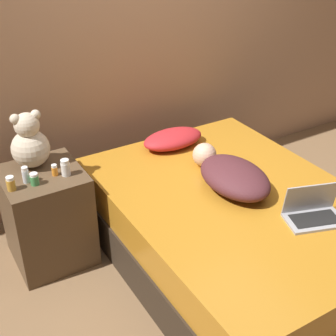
{
  "coord_description": "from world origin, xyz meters",
  "views": [
    {
      "loc": [
        -1.6,
        -1.84,
        2.13
      ],
      "look_at": [
        -0.35,
        0.24,
        0.71
      ],
      "focal_mm": 50.0,
      "sensor_mm": 36.0,
      "label": 1
    }
  ],
  "objects_px": {
    "laptop": "(313,212)",
    "bottle_orange": "(55,170)",
    "bottle_white": "(65,168)",
    "bottle_clear": "(26,175)",
    "person_lying": "(231,174)",
    "bottle_amber": "(11,184)",
    "pillow": "(173,139)",
    "bottle_green": "(34,179)",
    "teddy_bear": "(30,143)"
  },
  "relations": [
    {
      "from": "laptop",
      "to": "bottle_orange",
      "type": "relative_size",
      "value": 5.18
    },
    {
      "from": "bottle_white",
      "to": "bottle_clear",
      "type": "distance_m",
      "value": 0.24
    },
    {
      "from": "person_lying",
      "to": "laptop",
      "type": "distance_m",
      "value": 0.55
    },
    {
      "from": "laptop",
      "to": "bottle_amber",
      "type": "xyz_separation_m",
      "value": [
        -1.43,
        0.98,
        0.12
      ]
    },
    {
      "from": "bottle_clear",
      "to": "laptop",
      "type": "bearing_deg",
      "value": -37.34
    },
    {
      "from": "pillow",
      "to": "laptop",
      "type": "bearing_deg",
      "value": -79.49
    },
    {
      "from": "laptop",
      "to": "bottle_clear",
      "type": "bearing_deg",
      "value": 161.21
    },
    {
      "from": "laptop",
      "to": "bottle_amber",
      "type": "relative_size",
      "value": 4.24
    },
    {
      "from": "bottle_clear",
      "to": "bottle_green",
      "type": "bearing_deg",
      "value": -54.0
    },
    {
      "from": "person_lying",
      "to": "teddy_bear",
      "type": "relative_size",
      "value": 1.91
    },
    {
      "from": "teddy_bear",
      "to": "bottle_clear",
      "type": "bearing_deg",
      "value": -117.7
    },
    {
      "from": "person_lying",
      "to": "bottle_white",
      "type": "relative_size",
      "value": 6.61
    },
    {
      "from": "bottle_amber",
      "to": "bottle_green",
      "type": "xyz_separation_m",
      "value": [
        0.13,
        -0.01,
        -0.01
      ]
    },
    {
      "from": "bottle_orange",
      "to": "bottle_amber",
      "type": "bearing_deg",
      "value": -173.55
    },
    {
      "from": "pillow",
      "to": "bottle_clear",
      "type": "height_order",
      "value": "bottle_clear"
    },
    {
      "from": "bottle_green",
      "to": "laptop",
      "type": "bearing_deg",
      "value": -36.73
    },
    {
      "from": "bottle_orange",
      "to": "bottle_amber",
      "type": "height_order",
      "value": "bottle_amber"
    },
    {
      "from": "teddy_bear",
      "to": "bottle_orange",
      "type": "distance_m",
      "value": 0.24
    },
    {
      "from": "teddy_bear",
      "to": "bottle_amber",
      "type": "bearing_deg",
      "value": -131.47
    },
    {
      "from": "bottle_green",
      "to": "bottle_clear",
      "type": "bearing_deg",
      "value": 126.0
    },
    {
      "from": "bottle_green",
      "to": "bottle_clear",
      "type": "xyz_separation_m",
      "value": [
        -0.04,
        0.05,
        0.01
      ]
    },
    {
      "from": "laptop",
      "to": "bottle_amber",
      "type": "height_order",
      "value": "bottle_amber"
    },
    {
      "from": "bottle_green",
      "to": "bottle_white",
      "type": "bearing_deg",
      "value": 2.5
    },
    {
      "from": "laptop",
      "to": "person_lying",
      "type": "bearing_deg",
      "value": 128.52
    },
    {
      "from": "person_lying",
      "to": "bottle_orange",
      "type": "relative_size",
      "value": 9.7
    },
    {
      "from": "person_lying",
      "to": "bottle_clear",
      "type": "height_order",
      "value": "bottle_clear"
    },
    {
      "from": "pillow",
      "to": "bottle_clear",
      "type": "distance_m",
      "value": 1.13
    },
    {
      "from": "teddy_bear",
      "to": "bottle_orange",
      "type": "height_order",
      "value": "teddy_bear"
    },
    {
      "from": "bottle_amber",
      "to": "bottle_orange",
      "type": "bearing_deg",
      "value": 6.45
    },
    {
      "from": "teddy_bear",
      "to": "bottle_green",
      "type": "xyz_separation_m",
      "value": [
        -0.06,
        -0.23,
        -0.12
      ]
    },
    {
      "from": "pillow",
      "to": "bottle_orange",
      "type": "distance_m",
      "value": 0.96
    },
    {
      "from": "pillow",
      "to": "person_lying",
      "type": "xyz_separation_m",
      "value": [
        0.03,
        -0.65,
        0.02
      ]
    },
    {
      "from": "bottle_green",
      "to": "person_lying",
      "type": "bearing_deg",
      "value": -22.1
    },
    {
      "from": "pillow",
      "to": "bottle_green",
      "type": "relative_size",
      "value": 6.2
    },
    {
      "from": "laptop",
      "to": "bottle_green",
      "type": "xyz_separation_m",
      "value": [
        -1.3,
        0.97,
        0.12
      ]
    },
    {
      "from": "laptop",
      "to": "bottle_orange",
      "type": "xyz_separation_m",
      "value": [
        -1.16,
        1.01,
        0.11
      ]
    },
    {
      "from": "person_lying",
      "to": "bottle_orange",
      "type": "xyz_separation_m",
      "value": [
        -0.97,
        0.49,
        0.08
      ]
    },
    {
      "from": "pillow",
      "to": "bottle_orange",
      "type": "xyz_separation_m",
      "value": [
        -0.94,
        -0.16,
        0.1
      ]
    },
    {
      "from": "pillow",
      "to": "laptop",
      "type": "height_order",
      "value": "laptop"
    },
    {
      "from": "person_lying",
      "to": "bottle_green",
      "type": "height_order",
      "value": "bottle_green"
    },
    {
      "from": "laptop",
      "to": "bottle_white",
      "type": "xyz_separation_m",
      "value": [
        -1.1,
        0.98,
        0.13
      ]
    },
    {
      "from": "teddy_bear",
      "to": "bottle_amber",
      "type": "xyz_separation_m",
      "value": [
        -0.19,
        -0.22,
        -0.12
      ]
    },
    {
      "from": "bottle_orange",
      "to": "laptop",
      "type": "bearing_deg",
      "value": -41.04
    },
    {
      "from": "person_lying",
      "to": "bottle_amber",
      "type": "height_order",
      "value": "bottle_amber"
    },
    {
      "from": "pillow",
      "to": "bottle_white",
      "type": "relative_size",
      "value": 4.43
    },
    {
      "from": "bottle_white",
      "to": "bottle_clear",
      "type": "relative_size",
      "value": 1.01
    },
    {
      "from": "person_lying",
      "to": "laptop",
      "type": "xyz_separation_m",
      "value": [
        0.19,
        -0.52,
        -0.04
      ]
    },
    {
      "from": "laptop",
      "to": "bottle_white",
      "type": "distance_m",
      "value": 1.48
    },
    {
      "from": "pillow",
      "to": "teddy_bear",
      "type": "height_order",
      "value": "teddy_bear"
    },
    {
      "from": "pillow",
      "to": "laptop",
      "type": "xyz_separation_m",
      "value": [
        0.22,
        -1.17,
        -0.01
      ]
    }
  ]
}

